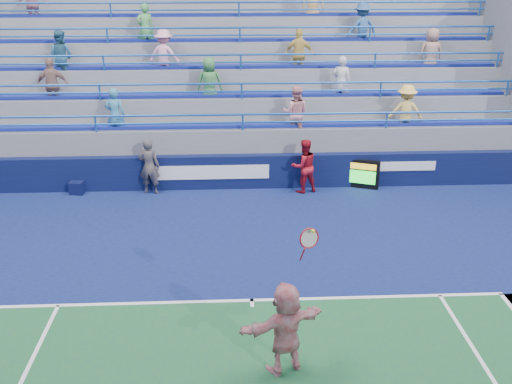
{
  "coord_description": "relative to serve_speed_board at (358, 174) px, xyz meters",
  "views": [
    {
      "loc": [
        -0.41,
        -10.39,
        6.84
      ],
      "look_at": [
        0.21,
        2.5,
        1.5
      ],
      "focal_mm": 40.0,
      "sensor_mm": 36.0,
      "label": 1
    }
  ],
  "objects": [
    {
      "name": "serve_speed_board",
      "position": [
        0.0,
        0.0,
        0.0
      ],
      "size": [
        1.33,
        0.62,
        0.94
      ],
      "color": "black",
      "rests_on": "ground"
    },
    {
      "name": "sponsor_wall",
      "position": [
        -3.62,
        0.15,
        0.08
      ],
      "size": [
        18.0,
        0.32,
        1.1
      ],
      "color": "#0A1238",
      "rests_on": "ground"
    },
    {
      "name": "line_judge",
      "position": [
        -6.52,
        -0.16,
        0.41
      ],
      "size": [
        0.69,
        0.5,
        1.77
      ],
      "primitive_type": "imported",
      "rotation": [
        0.0,
        0.0,
        3.01
      ],
      "color": "#121733",
      "rests_on": "ground"
    },
    {
      "name": "ground",
      "position": [
        -3.62,
        -6.35,
        -0.47
      ],
      "size": [
        120.0,
        120.0,
        0.0
      ],
      "primitive_type": "plane",
      "color": "#333538"
    },
    {
      "name": "bleacher_stand",
      "position": [
        -3.62,
        3.92,
        1.07
      ],
      "size": [
        18.0,
        5.6,
        6.13
      ],
      "color": "slate",
      "rests_on": "ground"
    },
    {
      "name": "ball_girl",
      "position": [
        -1.76,
        -0.27,
        0.38
      ],
      "size": [
        0.99,
        0.86,
        1.71
      ],
      "primitive_type": "imported",
      "rotation": [
        0.0,
        0.0,
        3.44
      ],
      "color": "#A31221",
      "rests_on": "ground"
    },
    {
      "name": "judge_chair",
      "position": [
        -8.79,
        -0.07,
        -0.24
      ],
      "size": [
        0.47,
        0.48,
        0.73
      ],
      "color": "#0B1138",
      "rests_on": "ground"
    },
    {
      "name": "tennis_player",
      "position": [
        -3.12,
        -8.55,
        0.4
      ],
      "size": [
        1.69,
        1.11,
        2.8
      ],
      "color": "white",
      "rests_on": "ground"
    }
  ]
}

